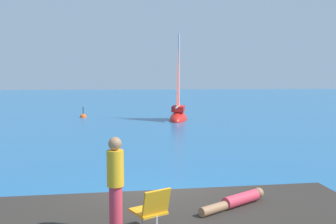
# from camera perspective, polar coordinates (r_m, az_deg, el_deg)

# --- Properties ---
(ground_plane) EXTENTS (160.00, 160.00, 0.00)m
(ground_plane) POSITION_cam_1_polar(r_m,az_deg,el_deg) (9.80, -2.45, -14.98)
(ground_plane) COLOR #236093
(boulder_seaward) EXTENTS (1.96, 2.07, 1.10)m
(boulder_seaward) POSITION_cam_1_polar(r_m,az_deg,el_deg) (9.73, 14.75, -15.34)
(boulder_seaward) COLOR #29251F
(boulder_seaward) RESTS_ON ground
(boulder_inland) EXTENTS (1.46, 1.46, 0.85)m
(boulder_inland) POSITION_cam_1_polar(r_m,az_deg,el_deg) (9.58, -18.00, -15.76)
(boulder_inland) COLOR #312421
(boulder_inland) RESTS_ON ground
(sailboat_near) EXTENTS (2.12, 3.99, 7.24)m
(sailboat_near) POSITION_cam_1_polar(r_m,az_deg,el_deg) (28.89, 1.58, -0.43)
(sailboat_near) COLOR red
(sailboat_near) RESTS_ON ground
(person_sunbather) EXTENTS (1.56, 1.06, 0.25)m
(person_sunbather) POSITION_cam_1_polar(r_m,az_deg,el_deg) (7.88, 10.39, -13.08)
(person_sunbather) COLOR #DB384C
(person_sunbather) RESTS_ON shore_ledge
(person_standing) EXTENTS (0.28, 0.28, 1.62)m
(person_standing) POSITION_cam_1_polar(r_m,az_deg,el_deg) (6.39, -7.97, -10.48)
(person_standing) COLOR #DB384C
(person_standing) RESTS_ON shore_ledge
(beach_chair) EXTENTS (0.70, 0.75, 0.80)m
(beach_chair) POSITION_cam_1_polar(r_m,az_deg,el_deg) (6.41, -2.47, -14.34)
(beach_chair) COLOR orange
(beach_chair) RESTS_ON shore_ledge
(marker_buoy) EXTENTS (0.56, 0.56, 1.13)m
(marker_buoy) POSITION_cam_1_polar(r_m,az_deg,el_deg) (31.53, -12.73, -0.76)
(marker_buoy) COLOR #EA5114
(marker_buoy) RESTS_ON ground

